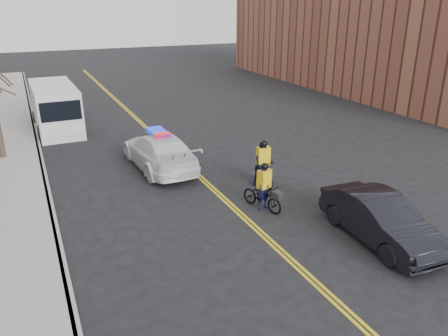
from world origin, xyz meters
TOP-DOWN VIEW (x-y plane):
  - ground at (0.00, 0.00)m, footprint 120.00×120.00m
  - center_line_left at (-0.08, 8.00)m, footprint 0.10×60.00m
  - center_line_right at (0.08, 8.00)m, footprint 0.10×60.00m
  - sidewalk at (-7.50, 8.00)m, footprint 3.00×60.00m
  - curb at (-6.00, 8.00)m, footprint 0.20×60.00m
  - building_across at (22.00, 18.00)m, footprint 12.00×30.00m
  - police_cruiser at (-1.20, 5.91)m, footprint 2.40×5.47m
  - dark_sedan at (3.10, -3.11)m, footprint 1.83×4.54m
  - cargo_van at (-4.74, 14.29)m, footprint 2.49×6.19m
  - cyclist_near at (0.96, 0.34)m, footprint 1.16×1.88m
  - cyclist_far at (2.01, 2.25)m, footprint 0.92×1.92m

SIDE VIEW (x-z plane):
  - ground at x=0.00m, z-range 0.00..0.00m
  - center_line_left at x=-0.08m, z-range 0.00..0.01m
  - center_line_right at x=0.08m, z-range 0.00..0.01m
  - sidewalk at x=-7.50m, z-range 0.00..0.15m
  - curb at x=-6.00m, z-range 0.00..0.15m
  - cyclist_near at x=0.96m, z-range -0.27..1.48m
  - dark_sedan at x=3.10m, z-range 0.00..1.46m
  - cyclist_far at x=2.01m, z-range -0.20..1.69m
  - police_cruiser at x=-1.20m, z-range -0.07..1.65m
  - cargo_van at x=-4.74m, z-range -0.03..2.54m
  - building_across at x=22.00m, z-range 0.00..11.00m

